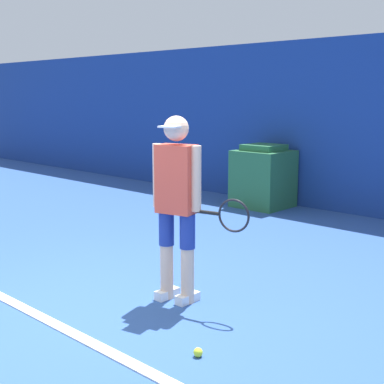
% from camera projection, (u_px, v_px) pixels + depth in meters
% --- Properties ---
extents(ground_plane, '(24.00, 24.00, 0.00)m').
position_uv_depth(ground_plane, '(94.00, 319.00, 4.48)').
color(ground_plane, '#2D5193').
extents(back_wall, '(24.00, 0.10, 2.74)m').
position_uv_depth(back_wall, '(375.00, 128.00, 8.02)').
color(back_wall, navy).
rests_on(back_wall, ground_plane).
extents(court_baseline, '(21.60, 0.10, 0.01)m').
position_uv_depth(court_baseline, '(65.00, 329.00, 4.27)').
color(court_baseline, white).
rests_on(court_baseline, ground_plane).
extents(tennis_player, '(0.92, 0.35, 1.68)m').
position_uv_depth(tennis_player, '(178.00, 200.00, 4.72)').
color(tennis_player, beige).
rests_on(tennis_player, ground_plane).
extents(tennis_ball, '(0.07, 0.07, 0.07)m').
position_uv_depth(tennis_ball, '(198.00, 352.00, 3.83)').
color(tennis_ball, '#D1E533').
rests_on(tennis_ball, ground_plane).
extents(covered_chair, '(0.85, 0.81, 1.05)m').
position_uv_depth(covered_chair, '(263.00, 177.00, 8.92)').
color(covered_chair, '#28663D').
rests_on(covered_chair, ground_plane).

